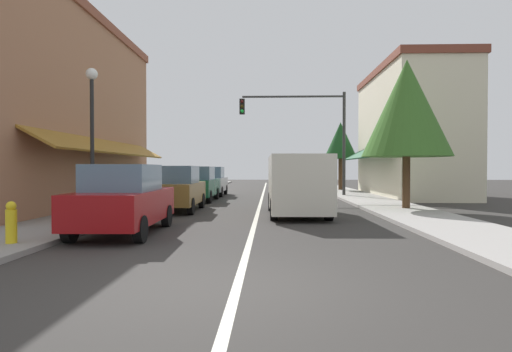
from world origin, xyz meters
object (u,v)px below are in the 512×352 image
object	(u,v)px
parked_car_third_left	(198,184)
street_lamp_left_near	(92,119)
van_in_lane	(297,183)
traffic_signal_mast_arm	(308,124)
fire_hydrant	(11,222)
parked_car_second_left	(176,189)
parked_car_nearest_left	(124,200)
tree_right_far	(341,141)
tree_right_near	(407,108)
parked_car_far_left	(210,181)

from	to	relation	value
parked_car_third_left	street_lamp_left_near	xyz separation A→B (m)	(-1.80, -8.57, 2.34)
van_in_lane	traffic_signal_mast_arm	size ratio (longest dim) A/B	0.84
fire_hydrant	street_lamp_left_near	bearing A→B (deg)	91.80
van_in_lane	traffic_signal_mast_arm	bearing A→B (deg)	81.37
traffic_signal_mast_arm	fire_hydrant	xyz separation A→B (m)	(-7.59, -16.44, -3.70)
parked_car_second_left	parked_car_nearest_left	bearing A→B (deg)	-91.68
tree_right_far	fire_hydrant	world-z (taller)	tree_right_far
parked_car_nearest_left	parked_car_third_left	xyz separation A→B (m)	(0.02, 10.86, 0.00)
van_in_lane	parked_car_second_left	bearing A→B (deg)	163.97
van_in_lane	fire_hydrant	size ratio (longest dim) A/B	6.00
tree_right_far	tree_right_near	bearing A→B (deg)	-89.25
parked_car_third_left	parked_car_far_left	world-z (taller)	same
street_lamp_left_near	tree_right_near	xyz separation A→B (m)	(10.85, 3.90, 0.81)
parked_car_third_left	traffic_signal_mast_arm	bearing A→B (deg)	30.82
traffic_signal_mast_arm	fire_hydrant	world-z (taller)	traffic_signal_mast_arm
van_in_lane	tree_right_far	bearing A→B (deg)	74.11
parked_car_second_left	fire_hydrant	size ratio (longest dim) A/B	4.75
parked_car_third_left	fire_hydrant	size ratio (longest dim) A/B	4.72
parked_car_third_left	traffic_signal_mast_arm	world-z (taller)	traffic_signal_mast_arm
parked_car_nearest_left	parked_car_third_left	world-z (taller)	same
street_lamp_left_near	traffic_signal_mast_arm	bearing A→B (deg)	57.37
van_in_lane	tree_right_near	bearing A→B (deg)	19.00
van_in_lane	street_lamp_left_near	world-z (taller)	street_lamp_left_near
van_in_lane	traffic_signal_mast_arm	distance (m)	10.35
parked_car_nearest_left	traffic_signal_mast_arm	bearing A→B (deg)	66.03
parked_car_nearest_left	fire_hydrant	size ratio (longest dim) A/B	4.76
parked_car_third_left	tree_right_near	world-z (taller)	tree_right_near
parked_car_nearest_left	tree_right_far	bearing A→B (deg)	65.28
parked_car_second_left	parked_car_far_left	xyz separation A→B (m)	(-0.01, 9.52, 0.00)
parked_car_nearest_left	tree_right_near	size ratio (longest dim) A/B	0.70
tree_right_far	parked_car_nearest_left	bearing A→B (deg)	-113.25
parked_car_far_left	street_lamp_left_near	bearing A→B (deg)	-98.32
parked_car_far_left	traffic_signal_mast_arm	xyz separation A→B (m)	(5.89, -0.94, 3.38)
parked_car_third_left	parked_car_far_left	distance (m)	4.45
van_in_lane	fire_hydrant	xyz separation A→B (m)	(-6.34, -6.64, -0.60)
parked_car_far_left	parked_car_nearest_left	bearing A→B (deg)	-90.50
parked_car_far_left	tree_right_far	distance (m)	10.71
fire_hydrant	tree_right_near	bearing A→B (deg)	37.64
van_in_lane	tree_right_far	xyz separation A→B (m)	(4.19, 16.10, 2.55)
parked_car_second_left	tree_right_near	world-z (taller)	tree_right_near
traffic_signal_mast_arm	van_in_lane	bearing A→B (deg)	-97.33
van_in_lane	parked_car_far_left	bearing A→B (deg)	112.04
parked_car_third_left	parked_car_second_left	bearing A→B (deg)	-89.36
parked_car_third_left	street_lamp_left_near	distance (m)	9.06
traffic_signal_mast_arm	tree_right_far	xyz separation A→B (m)	(2.93, 6.31, -0.56)
parked_car_far_left	tree_right_near	bearing A→B (deg)	-45.60
street_lamp_left_near	tree_right_far	distance (m)	21.26
parked_car_nearest_left	fire_hydrant	bearing A→B (deg)	-129.88
tree_right_near	fire_hydrant	world-z (taller)	tree_right_near
parked_car_nearest_left	parked_car_second_left	world-z (taller)	same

